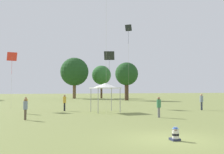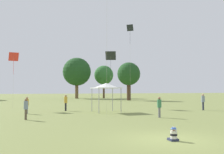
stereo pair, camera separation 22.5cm
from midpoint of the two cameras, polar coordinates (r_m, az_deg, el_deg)
ground_plane at (r=12.21m, az=12.95°, el=-13.16°), size 300.00×300.00×0.00m
seated_toddler at (r=11.94m, az=13.79°, el=-12.17°), size 0.41×0.49×0.60m
person_standing_0 at (r=30.46m, az=19.41°, el=-4.82°), size 0.39×0.39×1.79m
person_standing_1 at (r=20.42m, az=-17.93°, el=-6.23°), size 0.34×0.34×1.58m
person_standing_2 at (r=25.58m, az=-17.80°, el=-5.56°), size 0.47×0.47×1.57m
person_standing_3 at (r=21.43m, az=10.56°, el=-6.07°), size 0.48×0.48×1.64m
person_standing_4 at (r=28.17m, az=-9.81°, el=-5.21°), size 0.36×0.36×1.70m
canopy_tent at (r=26.21m, az=-1.04°, el=-1.96°), size 2.54×2.54×2.90m
kite_2 at (r=34.16m, az=-0.10°, el=4.48°), size 1.57×1.34×7.19m
kite_3 at (r=32.39m, az=-20.44°, el=3.94°), size 1.14×0.72×6.52m
kite_4 at (r=37.68m, az=4.12°, el=9.99°), size 0.95×0.91×11.44m
distant_tree_0 at (r=56.23m, az=3.78°, el=0.61°), size 4.94×4.94×8.15m
distant_tree_1 at (r=68.89m, az=-7.57°, el=1.12°), size 7.32×7.32×10.65m
distant_tree_2 at (r=70.71m, az=-1.70°, el=0.40°), size 5.15×5.15×8.82m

